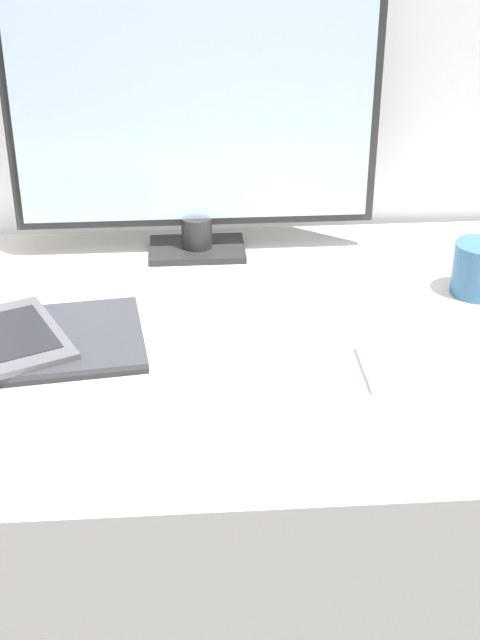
% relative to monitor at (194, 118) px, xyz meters
% --- Properties ---
extents(desk, '(1.45, 0.79, 0.71)m').
position_rel_monitor_xyz_m(desk, '(-0.05, -0.29, -0.59)').
color(desk, beige).
rests_on(desk, ground_plane).
extents(monitor, '(0.61, 0.11, 0.45)m').
position_rel_monitor_xyz_m(monitor, '(0.00, 0.00, 0.00)').
color(monitor, '#262626').
rests_on(monitor, desk).
extents(keyboard, '(0.27, 0.12, 0.01)m').
position_rel_monitor_xyz_m(keyboard, '(0.35, -0.41, -0.23)').
color(keyboard, silver).
rests_on(keyboard, desk).
extents(laptop, '(0.35, 0.24, 0.02)m').
position_rel_monitor_xyz_m(laptop, '(-0.25, -0.32, -0.23)').
color(laptop, '#232328').
rests_on(laptop, desk).
extents(ereader, '(0.20, 0.23, 0.01)m').
position_rel_monitor_xyz_m(ereader, '(-0.27, -0.32, -0.22)').
color(ereader, '#4C4C51').
rests_on(ereader, laptop).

